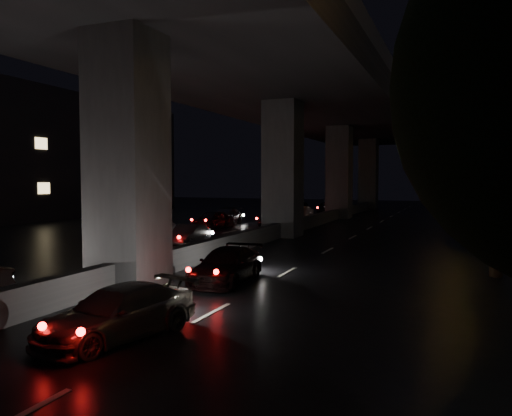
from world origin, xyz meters
The scene contains 18 objects.
ground centered at (0.00, 0.00, 0.00)m, with size 120.00×120.00×0.00m, color black.
viaduct centered at (0.00, 5.00, 8.34)m, with size 12.00×80.00×10.50m.
median_barrier centered at (0.00, 5.00, 0.42)m, with size 0.45×70.00×0.85m, color #37383A.
building_left centered at (-27.00, 15.00, 5.50)m, with size 12.00×24.00×11.00m, color black.
tree_b centered at (11.00, -4.00, 4.20)m, with size 3.80×3.80×6.12m.
tree_c centered at (11.00, 12.00, 4.20)m, with size 3.80×3.80×6.12m.
tree_d centered at (11.00, 28.00, 4.20)m, with size 3.80×3.80×6.12m.
streetlight_far centered at (10.97, 18.00, 5.66)m, with size 2.52×0.44×9.00m.
car_2 centered at (3.06, -14.53, 0.55)m, with size 1.53×3.77×1.09m, color #504A45.
car_3 centered at (2.71, -8.43, 0.56)m, with size 1.57×3.87×1.12m, color black.
car_4 centered at (-5.75, 0.07, 0.53)m, with size 1.13×3.24×1.07m, color black.
car_5 centered at (-2.95, -1.13, 0.56)m, with size 1.18×3.38×1.11m, color black.
car_6 centered at (-6.01, 7.41, 0.63)m, with size 1.48×3.67×1.25m, color black.
car_7 centered at (-6.25, 10.13, 0.64)m, with size 1.80×4.44×1.29m, color #252528.
car_8 centered at (-3.06, 11.07, 0.53)m, with size 1.26×3.12×1.06m, color black.
car_9 centered at (-2.89, 17.38, 0.56)m, with size 1.19×3.40×1.12m, color #625B55.
car_10 centered at (-2.66, 25.97, 0.54)m, with size 1.79×3.89×1.08m, color black.
car_11 centered at (-6.26, 25.54, 0.67)m, with size 2.22×4.82×1.34m, color black.
Camera 1 is at (9.77, -23.13, 3.39)m, focal length 35.00 mm.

